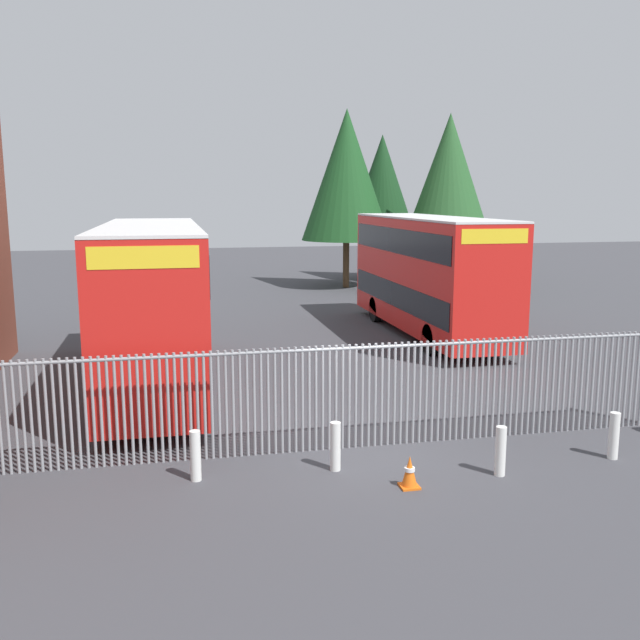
{
  "coord_description": "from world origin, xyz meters",
  "views": [
    {
      "loc": [
        -3.76,
        -13.37,
        5.16
      ],
      "look_at": [
        0.0,
        4.0,
        2.0
      ],
      "focal_mm": 39.1,
      "sensor_mm": 36.0,
      "label": 1
    }
  ],
  "objects": [
    {
      "name": "ground_plane",
      "position": [
        0.0,
        8.0,
        0.0
      ],
      "size": [
        100.0,
        100.0,
        0.0
      ],
      "primitive_type": "plane",
      "color": "#3D3D42"
    },
    {
      "name": "palisade_fence",
      "position": [
        -0.6,
        0.0,
        1.18
      ],
      "size": [
        15.1,
        0.14,
        2.35
      ],
      "color": "gray",
      "rests_on": "ground"
    },
    {
      "name": "double_decker_bus_near_gate",
      "position": [
        -4.25,
        5.89,
        2.42
      ],
      "size": [
        2.54,
        10.81,
        4.42
      ],
      "color": "red",
      "rests_on": "ground"
    },
    {
      "name": "double_decker_bus_behind_fence_left",
      "position": [
        5.67,
        11.13,
        2.42
      ],
      "size": [
        2.54,
        10.81,
        4.42
      ],
      "color": "red",
      "rests_on": "ground"
    },
    {
      "name": "bollard_near_left",
      "position": [
        -3.43,
        -1.03,
        0.47
      ],
      "size": [
        0.2,
        0.2,
        0.95
      ],
      "primitive_type": "cylinder",
      "color": "silver",
      "rests_on": "ground"
    },
    {
      "name": "bollard_center_front",
      "position": [
        -0.8,
        -1.1,
        0.47
      ],
      "size": [
        0.2,
        0.2,
        0.95
      ],
      "primitive_type": "cylinder",
      "color": "silver",
      "rests_on": "ground"
    },
    {
      "name": "bollard_near_right",
      "position": [
        2.15,
        -2.0,
        0.47
      ],
      "size": [
        0.2,
        0.2,
        0.95
      ],
      "primitive_type": "cylinder",
      "color": "silver",
      "rests_on": "ground"
    },
    {
      "name": "bollard_far_right",
      "position": [
        4.75,
        -1.69,
        0.47
      ],
      "size": [
        0.2,
        0.2,
        0.95
      ],
      "primitive_type": "cylinder",
      "color": "silver",
      "rests_on": "ground"
    },
    {
      "name": "traffic_cone_by_gate",
      "position": [
        0.31,
        -2.17,
        0.29
      ],
      "size": [
        0.34,
        0.34,
        0.59
      ],
      "color": "orange",
      "rests_on": "ground"
    },
    {
      "name": "tree_tall_back",
      "position": [
        6.11,
        25.18,
        6.32
      ],
      "size": [
        5.07,
        5.07,
        9.95
      ],
      "color": "#4C3823",
      "rests_on": "ground"
    },
    {
      "name": "tree_short_side",
      "position": [
        11.65,
        23.82,
        5.9
      ],
      "size": [
        5.29,
        5.29,
        9.69
      ],
      "color": "#4C3823",
      "rests_on": "ground"
    },
    {
      "name": "tree_mid_row",
      "position": [
        9.27,
        28.72,
        5.71
      ],
      "size": [
        4.45,
        4.45,
        8.9
      ],
      "color": "#4C3823",
      "rests_on": "ground"
    }
  ]
}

